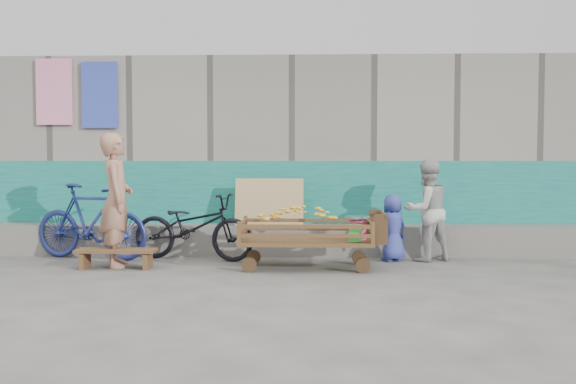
{
  "coord_description": "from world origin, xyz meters",
  "views": [
    {
      "loc": [
        0.9,
        -7.12,
        1.44
      ],
      "look_at": [
        0.61,
        1.2,
        1.0
      ],
      "focal_mm": 40.0,
      "sensor_mm": 36.0,
      "label": 1
    }
  ],
  "objects_px": {
    "bench": "(116,254)",
    "vendor_man": "(116,200)",
    "woman": "(427,210)",
    "bicycle_blue": "(91,222)",
    "child": "(393,228)",
    "banana_cart": "(304,227)",
    "bicycle_dark": "(193,227)"
  },
  "relations": [
    {
      "from": "vendor_man",
      "to": "woman",
      "type": "xyz_separation_m",
      "value": [
        4.2,
        0.61,
        -0.18
      ]
    },
    {
      "from": "woman",
      "to": "bicycle_dark",
      "type": "height_order",
      "value": "woman"
    },
    {
      "from": "bench",
      "to": "child",
      "type": "height_order",
      "value": "child"
    },
    {
      "from": "bench",
      "to": "vendor_man",
      "type": "bearing_deg",
      "value": 103.37
    },
    {
      "from": "bench",
      "to": "bicycle_dark",
      "type": "xyz_separation_m",
      "value": [
        0.87,
        0.77,
        0.28
      ]
    },
    {
      "from": "banana_cart",
      "to": "bicycle_dark",
      "type": "distance_m",
      "value": 1.7
    },
    {
      "from": "woman",
      "to": "child",
      "type": "distance_m",
      "value": 0.54
    },
    {
      "from": "vendor_man",
      "to": "bench",
      "type": "bearing_deg",
      "value": 179.43
    },
    {
      "from": "vendor_man",
      "to": "woman",
      "type": "distance_m",
      "value": 4.25
    },
    {
      "from": "woman",
      "to": "bicycle_blue",
      "type": "xyz_separation_m",
      "value": [
        -4.75,
        -0.03,
        -0.17
      ]
    },
    {
      "from": "bench",
      "to": "woman",
      "type": "xyz_separation_m",
      "value": [
        4.16,
        0.8,
        0.52
      ]
    },
    {
      "from": "child",
      "to": "bicycle_dark",
      "type": "relative_size",
      "value": 0.52
    },
    {
      "from": "bench",
      "to": "vendor_man",
      "type": "distance_m",
      "value": 0.73
    },
    {
      "from": "banana_cart",
      "to": "bicycle_blue",
      "type": "relative_size",
      "value": 1.05
    },
    {
      "from": "vendor_man",
      "to": "woman",
      "type": "bearing_deg",
      "value": -95.73
    },
    {
      "from": "woman",
      "to": "bicycle_blue",
      "type": "bearing_deg",
      "value": -22.46
    },
    {
      "from": "child",
      "to": "bicycle_dark",
      "type": "bearing_deg",
      "value": -32.11
    },
    {
      "from": "bicycle_dark",
      "to": "banana_cart",
      "type": "bearing_deg",
      "value": -99.49
    },
    {
      "from": "child",
      "to": "bicycle_dark",
      "type": "distance_m",
      "value": 2.81
    },
    {
      "from": "banana_cart",
      "to": "woman",
      "type": "distance_m",
      "value": 1.86
    },
    {
      "from": "banana_cart",
      "to": "woman",
      "type": "height_order",
      "value": "woman"
    },
    {
      "from": "vendor_man",
      "to": "bicycle_blue",
      "type": "relative_size",
      "value": 0.99
    },
    {
      "from": "banana_cart",
      "to": "bicycle_dark",
      "type": "height_order",
      "value": "bicycle_dark"
    },
    {
      "from": "banana_cart",
      "to": "woman",
      "type": "xyz_separation_m",
      "value": [
        1.72,
        0.69,
        0.17
      ]
    },
    {
      "from": "bicycle_dark",
      "to": "bicycle_blue",
      "type": "bearing_deg",
      "value": 103.24
    },
    {
      "from": "banana_cart",
      "to": "bicycle_dark",
      "type": "relative_size",
      "value": 1.05
    },
    {
      "from": "bench",
      "to": "child",
      "type": "xyz_separation_m",
      "value": [
        3.68,
        0.75,
        0.28
      ]
    },
    {
      "from": "bicycle_blue",
      "to": "bicycle_dark",
      "type": "bearing_deg",
      "value": -74.11
    },
    {
      "from": "bench",
      "to": "bicycle_blue",
      "type": "height_order",
      "value": "bicycle_blue"
    },
    {
      "from": "vendor_man",
      "to": "child",
      "type": "xyz_separation_m",
      "value": [
        3.73,
        0.56,
        -0.42
      ]
    },
    {
      "from": "banana_cart",
      "to": "vendor_man",
      "type": "height_order",
      "value": "vendor_man"
    },
    {
      "from": "bicycle_blue",
      "to": "vendor_man",
      "type": "bearing_deg",
      "value": -120.42
    }
  ]
}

